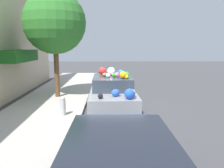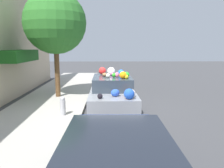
{
  "view_description": "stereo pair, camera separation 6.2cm",
  "coord_description": "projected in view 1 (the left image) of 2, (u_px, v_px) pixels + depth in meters",
  "views": [
    {
      "loc": [
        -8.64,
        0.17,
        2.62
      ],
      "look_at": [
        0.0,
        -0.05,
        1.13
      ],
      "focal_mm": 35.0,
      "sensor_mm": 36.0,
      "label": 1
    },
    {
      "loc": [
        -8.64,
        0.1,
        2.62
      ],
      "look_at": [
        0.0,
        -0.05,
        1.13
      ],
      "focal_mm": 35.0,
      "sensor_mm": 36.0,
      "label": 2
    }
  ],
  "objects": [
    {
      "name": "fire_hydrant",
      "position": [
        63.0,
        106.0,
        7.93
      ],
      "size": [
        0.2,
        0.2,
        0.7
      ],
      "color": "#B2B2B7",
      "rests_on": "sidewalk_curb"
    },
    {
      "name": "sidewalk_curb",
      "position": [
        45.0,
        110.0,
        8.88
      ],
      "size": [
        24.0,
        3.2,
        0.13
      ],
      "color": "#B2ADA3",
      "rests_on": "ground"
    },
    {
      "name": "ground_plane",
      "position": [
        111.0,
        111.0,
        8.96
      ],
      "size": [
        60.0,
        60.0,
        0.0
      ],
      "primitive_type": "plane",
      "color": "#424244"
    },
    {
      "name": "street_tree",
      "position": [
        55.0,
        23.0,
        10.37
      ],
      "size": [
        2.98,
        2.98,
        5.09
      ],
      "color": "brown",
      "rests_on": "sidewalk_curb"
    },
    {
      "name": "art_car",
      "position": [
        112.0,
        93.0,
        8.78
      ],
      "size": [
        4.53,
        1.75,
        1.78
      ],
      "rotation": [
        0.0,
        0.0,
        0.01
      ],
      "color": "gray",
      "rests_on": "ground"
    }
  ]
}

